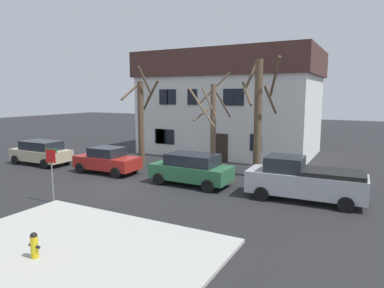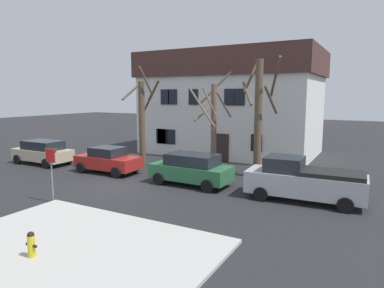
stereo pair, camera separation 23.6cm
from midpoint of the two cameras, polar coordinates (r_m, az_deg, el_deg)
ground_plane at (r=18.87m, az=-13.06°, el=-7.21°), size 120.00×120.00×0.00m
sidewalk_slab at (r=11.63m, az=-21.34°, el=-17.23°), size 9.17×7.61×0.12m
building_main at (r=29.48m, az=6.88°, el=6.89°), size 14.37×8.93×8.45m
tree_bare_near at (r=24.48m, az=-8.03°, el=4.32°), size 2.61×2.18×6.91m
tree_bare_mid at (r=21.89m, az=3.85°, el=3.57°), size 2.46×2.93×6.51m
tree_bare_far at (r=20.73m, az=11.46°, el=4.87°), size 2.50×2.49×7.14m
car_beige_wagon at (r=26.72m, az=-23.54°, el=-1.21°), size 4.52×2.12×1.71m
car_red_sedan at (r=22.38m, az=-13.66°, el=-2.62°), size 4.23×2.07×1.66m
car_green_wagon at (r=18.84m, az=0.23°, el=-4.17°), size 4.52×2.20×1.74m
pickup_truck_silver at (r=16.87m, az=18.59°, el=-5.80°), size 5.41×2.30×2.04m
fire_hydrant at (r=11.60m, az=-24.82°, el=-14.97°), size 0.42×0.22×0.80m
street_sign_pole at (r=16.83m, az=-22.20°, el=-3.22°), size 0.76×0.07×2.54m
bicycle_leaning at (r=25.66m, az=-11.21°, el=-2.23°), size 1.74×0.27×1.03m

